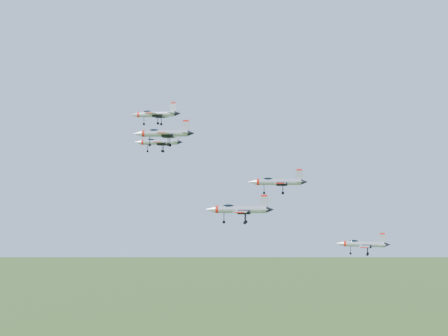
# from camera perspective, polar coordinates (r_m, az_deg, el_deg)

# --- Properties ---
(jet_lead) EXTENTS (13.15, 10.81, 3.52)m
(jet_lead) POSITION_cam_1_polar(r_m,az_deg,el_deg) (154.44, -6.35, 4.93)
(jet_lead) COLOR #AAAFB7
(jet_left_high) EXTENTS (10.97, 9.20, 2.94)m
(jet_left_high) POSITION_cam_1_polar(r_m,az_deg,el_deg) (139.30, -6.04, 2.37)
(jet_left_high) COLOR #AAAFB7
(jet_right_high) EXTENTS (12.21, 10.20, 3.27)m
(jet_right_high) POSITION_cam_1_polar(r_m,az_deg,el_deg) (122.01, -5.59, 3.18)
(jet_right_high) COLOR #AAAFB7
(jet_left_low) EXTENTS (13.04, 10.88, 3.49)m
(jet_left_low) POSITION_cam_1_polar(r_m,az_deg,el_deg) (135.10, 4.87, -1.26)
(jet_left_low) COLOR #AAAFB7
(jet_right_low) EXTENTS (13.09, 10.89, 3.50)m
(jet_right_low) POSITION_cam_1_polar(r_m,az_deg,el_deg) (117.45, 1.36, -3.79)
(jet_right_low) COLOR #AAAFB7
(jet_trail) EXTENTS (10.53, 8.67, 2.82)m
(jet_trail) POSITION_cam_1_polar(r_m,az_deg,el_deg) (125.97, 12.53, -6.78)
(jet_trail) COLOR #AAAFB7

